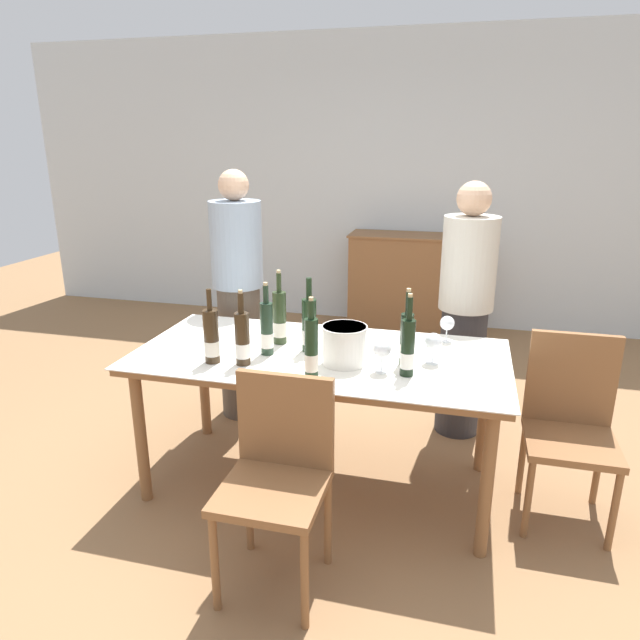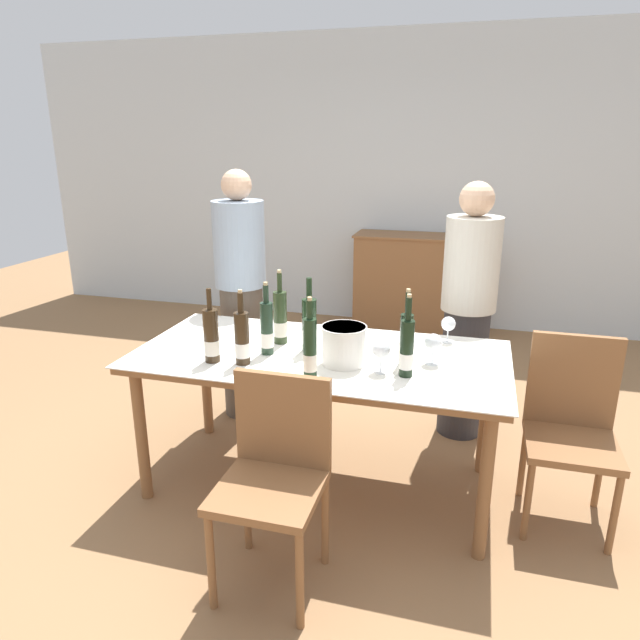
% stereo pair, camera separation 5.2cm
% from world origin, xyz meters
% --- Properties ---
extents(ground_plane, '(12.00, 12.00, 0.00)m').
position_xyz_m(ground_plane, '(0.00, 0.00, 0.00)').
color(ground_plane, olive).
extents(back_wall, '(8.00, 0.10, 2.80)m').
position_xyz_m(back_wall, '(0.00, 3.11, 1.40)').
color(back_wall, silver).
rests_on(back_wall, ground_plane).
extents(sideboard_cabinet, '(1.20, 0.46, 0.95)m').
position_xyz_m(sideboard_cabinet, '(0.19, 2.82, 0.47)').
color(sideboard_cabinet, brown).
rests_on(sideboard_cabinet, ground_plane).
extents(dining_table, '(1.90, 0.92, 0.77)m').
position_xyz_m(dining_table, '(0.00, 0.00, 0.70)').
color(dining_table, brown).
rests_on(dining_table, ground_plane).
extents(ice_bucket, '(0.22, 0.22, 0.19)m').
position_xyz_m(ice_bucket, '(0.15, -0.11, 0.87)').
color(ice_bucket, white).
rests_on(ice_bucket, dining_table).
extents(wine_bottle_0, '(0.07, 0.07, 0.37)m').
position_xyz_m(wine_bottle_0, '(-0.33, -0.23, 0.90)').
color(wine_bottle_0, '#332314').
rests_on(wine_bottle_0, dining_table).
extents(wine_bottle_1, '(0.06, 0.06, 0.39)m').
position_xyz_m(wine_bottle_1, '(0.04, -0.32, 0.91)').
color(wine_bottle_1, black).
rests_on(wine_bottle_1, dining_table).
extents(wine_bottle_2, '(0.07, 0.07, 0.40)m').
position_xyz_m(wine_bottle_2, '(-0.25, 0.10, 0.91)').
color(wine_bottle_2, '#28381E').
rests_on(wine_bottle_2, dining_table).
extents(wine_bottle_3, '(0.07, 0.07, 0.38)m').
position_xyz_m(wine_bottle_3, '(-0.26, -0.07, 0.90)').
color(wine_bottle_3, '#1E3323').
rests_on(wine_bottle_3, dining_table).
extents(wine_bottle_4, '(0.08, 0.08, 0.39)m').
position_xyz_m(wine_bottle_4, '(-0.06, 0.03, 0.90)').
color(wine_bottle_4, black).
rests_on(wine_bottle_4, dining_table).
extents(wine_bottle_5, '(0.06, 0.06, 0.38)m').
position_xyz_m(wine_bottle_5, '(0.44, -0.04, 0.90)').
color(wine_bottle_5, black).
rests_on(wine_bottle_5, dining_table).
extents(wine_bottle_6, '(0.08, 0.08, 0.37)m').
position_xyz_m(wine_bottle_6, '(-0.48, -0.25, 0.90)').
color(wine_bottle_6, '#332314').
rests_on(wine_bottle_6, dining_table).
extents(wine_bottle_7, '(0.07, 0.07, 0.39)m').
position_xyz_m(wine_bottle_7, '(0.46, -0.17, 0.90)').
color(wine_bottle_7, black).
rests_on(wine_bottle_7, dining_table).
extents(wine_glass_0, '(0.08, 0.08, 0.14)m').
position_xyz_m(wine_glass_0, '(0.62, 0.36, 0.87)').
color(wine_glass_0, white).
rests_on(wine_glass_0, dining_table).
extents(wine_glass_1, '(0.09, 0.09, 0.16)m').
position_xyz_m(wine_glass_1, '(0.34, -0.16, 0.88)').
color(wine_glass_1, white).
rests_on(wine_glass_1, dining_table).
extents(wine_glass_2, '(0.09, 0.09, 0.15)m').
position_xyz_m(wine_glass_2, '(0.57, 0.01, 0.88)').
color(wine_glass_2, white).
rests_on(wine_glass_2, dining_table).
extents(chair_right_end, '(0.42, 0.42, 0.92)m').
position_xyz_m(chair_right_end, '(1.24, 0.09, 0.52)').
color(chair_right_end, brown).
rests_on(chair_right_end, ground_plane).
extents(chair_near_front, '(0.42, 0.42, 0.89)m').
position_xyz_m(chair_near_front, '(0.00, -0.70, 0.52)').
color(chair_near_front, brown).
rests_on(chair_near_front, ground_plane).
extents(person_host, '(0.33, 0.33, 1.65)m').
position_xyz_m(person_host, '(-0.73, 0.70, 0.82)').
color(person_host, '#51473D').
rests_on(person_host, ground_plane).
extents(person_guest_left, '(0.33, 0.33, 1.59)m').
position_xyz_m(person_guest_left, '(0.71, 0.82, 0.80)').
color(person_guest_left, '#2D2D33').
rests_on(person_guest_left, ground_plane).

